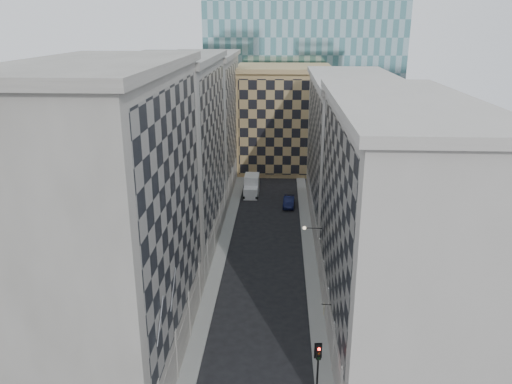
% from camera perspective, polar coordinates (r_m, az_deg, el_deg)
% --- Properties ---
extents(sidewalk_west, '(1.50, 100.00, 0.15)m').
position_cam_1_polar(sidewalk_west, '(59.62, -4.05, -7.12)').
color(sidewalk_west, gray).
rests_on(sidewalk_west, ground).
extents(sidewalk_east, '(1.50, 100.00, 0.15)m').
position_cam_1_polar(sidewalk_east, '(59.33, 6.15, -7.32)').
color(sidewalk_east, gray).
rests_on(sidewalk_east, ground).
extents(bldg_left_a, '(10.80, 22.80, 23.70)m').
position_cam_1_polar(bldg_left_a, '(39.11, -16.00, -3.37)').
color(bldg_left_a, gray).
rests_on(bldg_left_a, ground).
extents(bldg_left_b, '(10.80, 22.80, 22.70)m').
position_cam_1_polar(bldg_left_b, '(59.44, -9.37, 4.16)').
color(bldg_left_b, gray).
rests_on(bldg_left_b, ground).
extents(bldg_left_c, '(10.80, 22.80, 21.70)m').
position_cam_1_polar(bldg_left_c, '(80.65, -6.14, 7.79)').
color(bldg_left_c, gray).
rests_on(bldg_left_c, ground).
extents(bldg_right_a, '(10.80, 26.80, 20.70)m').
position_cam_1_polar(bldg_right_a, '(42.35, 15.32, -3.77)').
color(bldg_right_a, '#AFAAA1').
rests_on(bldg_right_a, ground).
extents(bldg_right_b, '(10.80, 28.80, 19.70)m').
position_cam_1_polar(bldg_right_b, '(67.83, 10.69, 4.62)').
color(bldg_right_b, '#AFAAA1').
rests_on(bldg_right_b, ground).
extents(tan_block, '(16.80, 14.80, 18.80)m').
position_cam_1_polar(tan_block, '(92.61, 3.11, 8.42)').
color(tan_block, tan).
rests_on(tan_block, ground).
extents(church_tower, '(7.20, 7.20, 51.50)m').
position_cam_1_polar(church_tower, '(105.21, 2.13, 19.27)').
color(church_tower, '#2B2622').
rests_on(church_tower, ground).
extents(flagpoles_left, '(0.10, 6.33, 2.33)m').
position_cam_1_polar(flagpoles_left, '(35.17, -10.14, -12.50)').
color(flagpoles_left, gray).
rests_on(flagpoles_left, ground).
extents(bracket_lamp, '(1.98, 0.36, 0.36)m').
position_cam_1_polar(bracket_lamp, '(51.30, 5.76, -4.12)').
color(bracket_lamp, black).
rests_on(bracket_lamp, ground).
extents(traffic_light, '(0.56, 0.49, 4.45)m').
position_cam_1_polar(traffic_light, '(37.72, 7.11, -18.47)').
color(traffic_light, black).
rests_on(traffic_light, sidewalk_east).
extents(box_truck, '(2.30, 5.52, 3.01)m').
position_cam_1_polar(box_truck, '(79.48, -0.52, 0.64)').
color(box_truck, white).
rests_on(box_truck, ground).
extents(dark_car, '(1.89, 4.68, 1.51)m').
position_cam_1_polar(dark_car, '(74.58, 3.78, -1.10)').
color(dark_car, '#0E1336').
rests_on(dark_car, ground).
extents(shop_sign, '(0.85, 0.75, 0.83)m').
position_cam_1_polar(shop_sign, '(42.40, 7.79, -13.07)').
color(shop_sign, black).
rests_on(shop_sign, ground).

